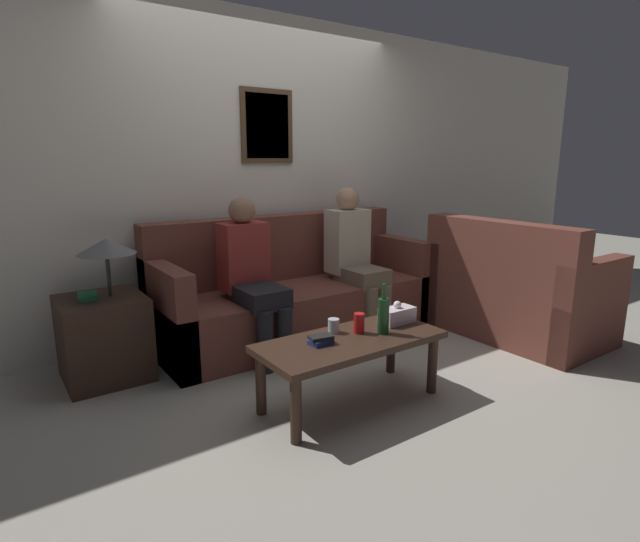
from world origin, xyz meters
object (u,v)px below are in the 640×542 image
couch_main (294,295)px  couch_side (515,296)px  drinking_glass (334,326)px  person_left (251,273)px  person_right (355,254)px  coffee_table (351,348)px  wine_bottle (383,315)px

couch_main → couch_side: (1.46, -1.09, 0.00)m
drinking_glass → person_left: (-0.10, 0.87, 0.18)m
couch_main → person_right: person_right is taller
couch_side → drinking_glass: 1.86m
coffee_table → drinking_glass: drinking_glass is taller
coffee_table → wine_bottle: (0.21, -0.04, 0.18)m
couch_main → wine_bottle: bearing=-97.4°
person_left → person_right: person_right is taller
coffee_table → person_left: size_ratio=0.96×
couch_main → couch_side: size_ratio=1.75×
drinking_glass → person_left: 0.90m
drinking_glass → person_right: bearing=45.5°
person_right → drinking_glass: bearing=-134.5°
coffee_table → person_left: (-0.12, 1.01, 0.28)m
person_left → couch_side: bearing=-23.9°
couch_side → drinking_glass: (-1.86, -0.01, 0.11)m
wine_bottle → person_left: 1.11m
couch_main → person_left: bearing=-156.1°
couch_side → person_right: 1.36m
coffee_table → person_right: 1.41m
couch_side → wine_bottle: bearing=96.7°
couch_side → person_left: person_left is taller
wine_bottle → drinking_glass: wine_bottle is taller
coffee_table → person_left: person_left is taller
drinking_glass → person_right: (0.90, 0.92, 0.20)m
couch_main → wine_bottle: (-0.17, -1.28, 0.19)m
wine_bottle → person_right: person_right is taller
drinking_glass → person_left: bearing=96.4°
couch_side → coffee_table: bearing=94.6°
coffee_table → person_left: bearing=96.8°
person_left → person_right: size_ratio=0.97×
wine_bottle → person_left: (-0.33, 1.06, 0.11)m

